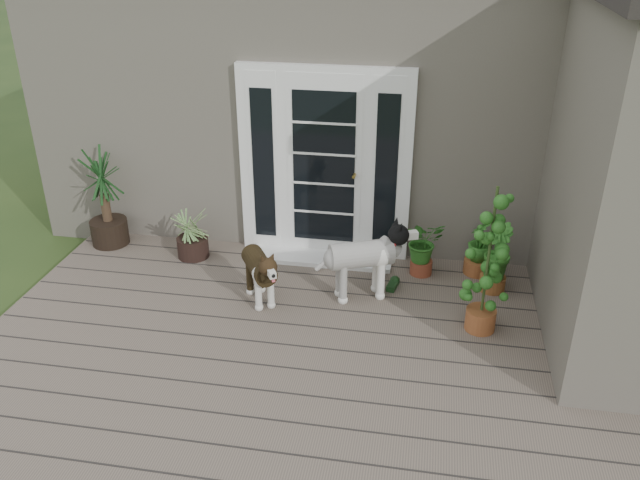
# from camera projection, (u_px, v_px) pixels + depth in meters

# --- Properties ---
(deck) EXTENTS (6.20, 4.60, 0.12)m
(deck) POSITION_uv_depth(u_px,v_px,m) (304.00, 375.00, 5.65)
(deck) COLOR #6B5B4C
(deck) RESTS_ON ground
(house_main) EXTENTS (7.40, 4.00, 3.10)m
(house_main) POSITION_uv_depth(u_px,v_px,m) (365.00, 89.00, 8.72)
(house_main) COLOR #665E54
(house_main) RESTS_ON ground
(door_unit) EXTENTS (1.90, 0.14, 2.15)m
(door_unit) POSITION_uv_depth(u_px,v_px,m) (324.00, 165.00, 7.11)
(door_unit) COLOR white
(door_unit) RESTS_ON deck
(door_step) EXTENTS (1.60, 0.40, 0.05)m
(door_step) POSITION_uv_depth(u_px,v_px,m) (321.00, 257.00, 7.41)
(door_step) COLOR white
(door_step) RESTS_ON deck
(brindle_dog) EXTENTS (0.63, 0.77, 0.60)m
(brindle_dog) POSITION_uv_depth(u_px,v_px,m) (260.00, 275.00, 6.50)
(brindle_dog) COLOR #312512
(brindle_dog) RESTS_ON deck
(white_dog) EXTENTS (0.93, 0.67, 0.72)m
(white_dog) POSITION_uv_depth(u_px,v_px,m) (361.00, 266.00, 6.54)
(white_dog) COLOR silver
(white_dog) RESTS_ON deck
(spider_plant) EXTENTS (0.72, 0.72, 0.63)m
(spider_plant) POSITION_uv_depth(u_px,v_px,m) (191.00, 231.00, 7.34)
(spider_plant) COLOR #8C9B5F
(spider_plant) RESTS_ON deck
(yucca) EXTENTS (1.00, 1.00, 1.19)m
(yucca) POSITION_uv_depth(u_px,v_px,m) (104.00, 197.00, 7.52)
(yucca) COLOR black
(yucca) RESTS_ON deck
(herb_a) EXTENTS (0.58, 0.58, 0.55)m
(herb_a) POSITION_uv_depth(u_px,v_px,m) (422.00, 251.00, 7.01)
(herb_a) COLOR #195A1B
(herb_a) RESTS_ON deck
(herb_b) EXTENTS (0.46, 0.46, 0.55)m
(herb_b) POSITION_uv_depth(u_px,v_px,m) (494.00, 267.00, 6.70)
(herb_b) COLOR #214C15
(herb_b) RESTS_ON deck
(herb_c) EXTENTS (0.34, 0.34, 0.48)m
(herb_c) POSITION_uv_depth(u_px,v_px,m) (479.00, 253.00, 7.04)
(herb_c) COLOR #175118
(herb_c) RESTS_ON deck
(sapling) EXTENTS (0.51, 0.51, 1.51)m
(sapling) POSITION_uv_depth(u_px,v_px,m) (488.00, 259.00, 5.84)
(sapling) COLOR #1B5117
(sapling) RESTS_ON deck
(clog_left) EXTENTS (0.22, 0.36, 0.10)m
(clog_left) POSITION_uv_depth(u_px,v_px,m) (378.00, 268.00, 7.13)
(clog_left) COLOR black
(clog_left) RESTS_ON deck
(clog_right) EXTENTS (0.17, 0.28, 0.08)m
(clog_right) POSITION_uv_depth(u_px,v_px,m) (393.00, 284.00, 6.84)
(clog_right) COLOR #153314
(clog_right) RESTS_ON deck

